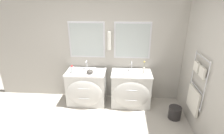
% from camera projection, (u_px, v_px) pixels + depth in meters
% --- Properties ---
extents(wall_back, '(5.26, 0.16, 2.60)m').
position_uv_depth(wall_back, '(103.00, 46.00, 4.01)').
color(wall_back, '#B2ADA3').
rests_on(wall_back, ground_plane).
extents(wall_right, '(0.13, 4.01, 2.60)m').
position_uv_depth(wall_right, '(207.00, 67.00, 2.85)').
color(wall_right, '#B2ADA3').
rests_on(wall_right, ground_plane).
extents(vanity_left, '(0.89, 0.60, 0.80)m').
position_uv_depth(vanity_left, '(86.00, 88.00, 4.03)').
color(vanity_left, silver).
rests_on(vanity_left, ground_plane).
extents(vanity_right, '(0.89, 0.60, 0.80)m').
position_uv_depth(vanity_right, '(131.00, 89.00, 3.96)').
color(vanity_right, silver).
rests_on(vanity_right, ground_plane).
extents(faucet_left, '(0.17, 0.13, 0.22)m').
position_uv_depth(faucet_left, '(87.00, 65.00, 4.00)').
color(faucet_left, silver).
rests_on(faucet_left, vanity_left).
extents(faucet_right, '(0.17, 0.13, 0.22)m').
position_uv_depth(faucet_right, '(132.00, 66.00, 3.93)').
color(faucet_right, silver).
rests_on(faucet_right, vanity_right).
extents(toiletry_bottle, '(0.07, 0.07, 0.17)m').
position_uv_depth(toiletry_bottle, '(72.00, 70.00, 3.82)').
color(toiletry_bottle, silver).
rests_on(toiletry_bottle, vanity_left).
extents(amenity_bowl, '(0.14, 0.14, 0.09)m').
position_uv_depth(amenity_bowl, '(90.00, 72.00, 3.80)').
color(amenity_bowl, '#4C4742').
rests_on(amenity_bowl, vanity_left).
extents(flower_vase, '(0.04, 0.04, 0.29)m').
position_uv_depth(flower_vase, '(144.00, 69.00, 3.78)').
color(flower_vase, silver).
rests_on(flower_vase, vanity_right).
extents(soap_dish, '(0.11, 0.08, 0.04)m').
position_uv_depth(soap_dish, '(124.00, 75.00, 3.73)').
color(soap_dish, white).
rests_on(soap_dish, vanity_right).
extents(waste_bin, '(0.26, 0.26, 0.26)m').
position_uv_depth(waste_bin, '(175.00, 112.00, 3.60)').
color(waste_bin, '#282626').
rests_on(waste_bin, ground_plane).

